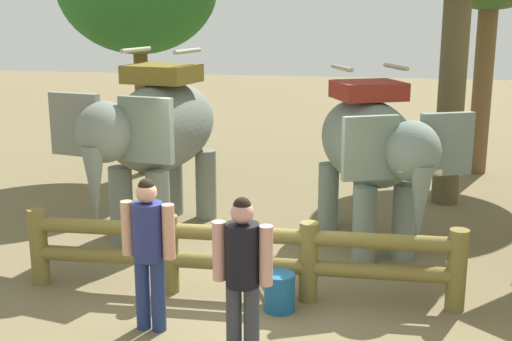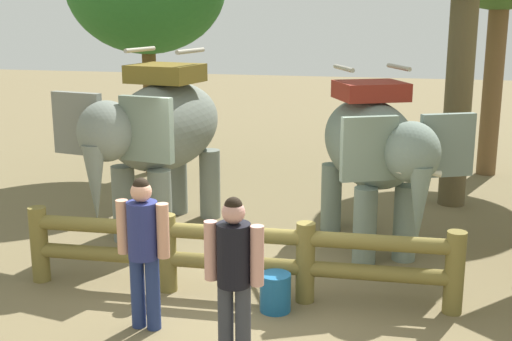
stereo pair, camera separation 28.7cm
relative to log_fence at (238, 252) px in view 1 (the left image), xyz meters
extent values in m
plane|color=brown|center=(0.00, -0.23, -0.61)|extent=(60.00, 60.00, 0.00)
cylinder|color=brown|center=(-2.73, -0.11, -0.08)|extent=(0.24, 0.24, 1.05)
cylinder|color=brown|center=(-0.91, -0.04, -0.08)|extent=(0.24, 0.24, 1.05)
cylinder|color=brown|center=(0.91, 0.04, -0.08)|extent=(0.24, 0.24, 1.05)
cylinder|color=brown|center=(2.73, 0.11, -0.08)|extent=(0.24, 0.24, 1.05)
cylinder|color=brown|center=(0.00, 0.00, -0.16)|extent=(5.48, 0.42, 0.20)
cylinder|color=brown|center=(0.00, 0.00, 0.24)|extent=(5.48, 0.42, 0.20)
cylinder|color=slate|center=(-1.62, 1.57, 0.01)|extent=(0.37, 0.37, 1.23)
cylinder|color=slate|center=(-2.28, 1.70, 0.01)|extent=(0.37, 0.37, 1.23)
cylinder|color=slate|center=(-1.30, 3.20, 0.01)|extent=(0.37, 0.37, 1.23)
cylinder|color=slate|center=(-1.97, 3.33, 0.01)|extent=(0.37, 0.37, 1.23)
ellipsoid|color=slate|center=(-1.79, 2.45, 1.17)|extent=(1.74, 2.96, 1.44)
ellipsoid|color=slate|center=(-2.11, 0.84, 1.35)|extent=(0.95, 1.06, 0.88)
cube|color=slate|center=(-1.50, 0.84, 1.40)|extent=(0.83, 0.28, 0.92)
cube|color=slate|center=(-2.67, 1.06, 1.40)|extent=(0.83, 0.28, 0.92)
cone|color=slate|center=(-2.17, 0.52, 0.64)|extent=(0.33, 0.33, 1.13)
cube|color=brown|center=(-1.79, 2.45, 2.03)|extent=(1.21, 1.11, 0.29)
cylinder|color=#A59E8C|center=(-1.33, 2.36, 2.40)|extent=(0.23, 0.83, 0.07)
cylinder|color=#A59E8C|center=(-2.26, 2.54, 2.40)|extent=(0.23, 0.83, 0.07)
cylinder|color=slate|center=(2.12, 1.82, -0.03)|extent=(0.34, 0.34, 1.15)
cylinder|color=slate|center=(1.55, 1.55, -0.03)|extent=(0.34, 0.34, 1.15)
cylinder|color=slate|center=(1.47, 3.22, -0.03)|extent=(0.34, 0.34, 1.15)
cylinder|color=slate|center=(0.90, 2.95, -0.03)|extent=(0.34, 0.34, 1.15)
ellipsoid|color=slate|center=(1.51, 2.39, 1.04)|extent=(2.13, 2.82, 1.34)
ellipsoid|color=slate|center=(2.15, 1.00, 1.21)|extent=(1.03, 1.09, 0.82)
cube|color=slate|center=(2.61, 1.34, 1.26)|extent=(0.74, 0.43, 0.86)
cube|color=slate|center=(1.61, 0.87, 1.26)|extent=(0.74, 0.43, 0.86)
cone|color=slate|center=(2.28, 0.73, 0.55)|extent=(0.31, 0.31, 1.05)
cone|color=beige|center=(2.38, 0.87, 0.97)|extent=(0.35, 0.23, 0.15)
cone|color=beige|center=(2.11, 0.75, 0.97)|extent=(0.35, 0.23, 0.15)
cube|color=maroon|center=(1.51, 2.39, 1.84)|extent=(1.25, 1.19, 0.27)
cylinder|color=#A59E8C|center=(1.91, 2.57, 2.19)|extent=(0.39, 0.73, 0.07)
cylinder|color=#A59E8C|center=(1.11, 2.20, 2.19)|extent=(0.39, 0.73, 0.07)
cylinder|color=navy|center=(-0.69, -1.11, -0.17)|extent=(0.17, 0.17, 0.87)
cylinder|color=navy|center=(-0.89, -1.10, -0.17)|extent=(0.17, 0.17, 0.87)
cylinder|color=navy|center=(-0.79, -1.11, 0.60)|extent=(0.37, 0.37, 0.67)
cylinder|color=tan|center=(-0.54, -1.12, 0.61)|extent=(0.14, 0.14, 0.63)
cylinder|color=tan|center=(-1.04, -1.09, 0.61)|extent=(0.14, 0.14, 0.63)
sphere|color=tan|center=(-0.79, -1.11, 1.05)|extent=(0.24, 0.24, 0.24)
sphere|color=black|center=(-0.79, -1.11, 1.12)|extent=(0.19, 0.19, 0.19)
cylinder|color=#33353E|center=(0.51, -1.63, -0.17)|extent=(0.17, 0.17, 0.87)
cylinder|color=#33353E|center=(0.32, -1.61, -0.17)|extent=(0.17, 0.17, 0.87)
cylinder|color=black|center=(0.42, -1.62, 0.60)|extent=(0.38, 0.38, 0.67)
cylinder|color=tan|center=(0.67, -1.64, 0.61)|extent=(0.14, 0.14, 0.63)
cylinder|color=tan|center=(0.17, -1.60, 0.61)|extent=(0.14, 0.14, 0.63)
sphere|color=tan|center=(0.42, -1.62, 1.05)|extent=(0.24, 0.24, 0.24)
sphere|color=black|center=(0.42, -1.62, 1.11)|extent=(0.19, 0.19, 0.19)
cylinder|color=brown|center=(2.98, 5.05, 1.58)|extent=(0.51, 0.51, 4.36)
cylinder|color=brown|center=(3.87, 7.74, 1.48)|extent=(0.43, 0.43, 4.16)
cylinder|color=brown|center=(-3.57, 6.16, 1.00)|extent=(0.31, 0.31, 3.21)
cylinder|color=#19598C|center=(0.60, -0.32, -0.36)|extent=(0.38, 0.38, 0.48)
camera|label=1|loc=(1.80, -7.90, 3.03)|focal=46.86mm
camera|label=2|loc=(2.08, -7.84, 3.03)|focal=46.86mm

